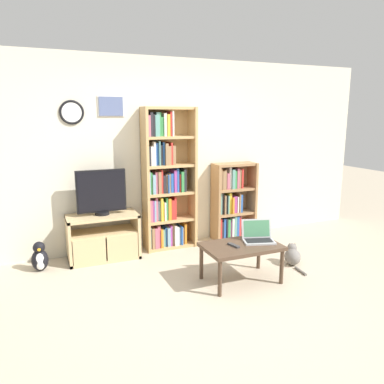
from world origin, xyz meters
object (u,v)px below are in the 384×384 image
object	(u,v)px
television	(101,192)
laptop	(258,236)
bookshelf_short	(230,202)
bookshelf_tall	(165,183)
coffee_table	(241,249)
remote_near_laptop	(234,245)
penguin_figurine	(40,258)
cat	(292,255)
tv_stand	(103,237)

from	to	relation	value
television	laptop	distance (m)	2.02
bookshelf_short	television	bearing A→B (deg)	-177.29
bookshelf_tall	bookshelf_short	xyz separation A→B (m)	(1.03, 0.01, -0.37)
coffee_table	remote_near_laptop	world-z (taller)	remote_near_laptop
penguin_figurine	coffee_table	bearing A→B (deg)	-29.74
laptop	remote_near_laptop	xyz separation A→B (m)	(-0.34, -0.05, -0.05)
television	cat	xyz separation A→B (m)	(2.13, -1.13, -0.76)
bookshelf_tall	laptop	world-z (taller)	bookshelf_tall
bookshelf_short	penguin_figurine	xyz separation A→B (m)	(-2.69, -0.21, -0.39)
remote_near_laptop	penguin_figurine	bearing A→B (deg)	136.07
bookshelf_tall	penguin_figurine	distance (m)	1.84
laptop	penguin_figurine	bearing A→B (deg)	170.65
laptop	remote_near_laptop	bearing A→B (deg)	-155.03
television	coffee_table	bearing A→B (deg)	-45.34
remote_near_laptop	cat	size ratio (longest dim) A/B	0.33
bookshelf_short	remote_near_laptop	world-z (taller)	bookshelf_short
bookshelf_short	penguin_figurine	size ratio (longest dim) A/B	3.17
television	cat	world-z (taller)	television
bookshelf_short	remote_near_laptop	xyz separation A→B (m)	(-0.72, -1.40, -0.11)
bookshelf_tall	laptop	xyz separation A→B (m)	(0.64, -1.35, -0.43)
television	laptop	bearing A→B (deg)	-39.71
bookshelf_short	tv_stand	bearing A→B (deg)	-176.50
television	coffee_table	xyz separation A→B (m)	(1.29, -1.30, -0.50)
laptop	penguin_figurine	distance (m)	2.59
television	bookshelf_tall	bearing A→B (deg)	5.36
tv_stand	remote_near_laptop	bearing A→B (deg)	-47.17
laptop	penguin_figurine	size ratio (longest dim) A/B	1.12
cat	penguin_figurine	bearing A→B (deg)	-171.17
cat	remote_near_laptop	bearing A→B (deg)	-141.18
bookshelf_short	penguin_figurine	distance (m)	2.73
bookshelf_tall	laptop	size ratio (longest dim) A/B	4.83
laptop	cat	distance (m)	0.73
bookshelf_tall	remote_near_laptop	distance (m)	1.51
cat	bookshelf_short	bearing A→B (deg)	128.26
laptop	cat	world-z (taller)	laptop
coffee_table	penguin_figurine	xyz separation A→B (m)	(-2.07, 1.18, -0.21)
tv_stand	remote_near_laptop	size ratio (longest dim) A/B	5.38
remote_near_laptop	cat	world-z (taller)	remote_near_laptop
television	bookshelf_short	world-z (taller)	television
television	bookshelf_short	xyz separation A→B (m)	(1.91, 0.09, -0.32)
coffee_table	remote_near_laptop	xyz separation A→B (m)	(-0.10, -0.01, 0.06)
bookshelf_short	coffee_table	size ratio (longest dim) A/B	1.35
tv_stand	penguin_figurine	bearing A→B (deg)	-172.92
coffee_table	tv_stand	bearing A→B (deg)	135.38
laptop	penguin_figurine	xyz separation A→B (m)	(-2.30, 1.14, -0.32)
bookshelf_tall	cat	xyz separation A→B (m)	(1.25, -1.21, -0.81)
bookshelf_short	cat	bearing A→B (deg)	-79.66
coffee_table	cat	bearing A→B (deg)	11.67
bookshelf_short	coffee_table	xyz separation A→B (m)	(-0.62, -1.40, -0.17)
bookshelf_tall	cat	distance (m)	1.92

